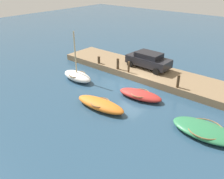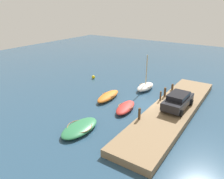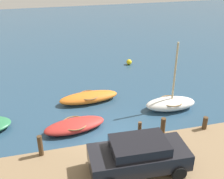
{
  "view_description": "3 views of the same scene",
  "coord_description": "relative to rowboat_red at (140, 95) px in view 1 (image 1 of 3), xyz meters",
  "views": [
    {
      "loc": [
        -10.45,
        15.21,
        8.81
      ],
      "look_at": [
        -0.35,
        3.11,
        0.77
      ],
      "focal_mm": 36.73,
      "sensor_mm": 36.0,
      "label": 1
    },
    {
      "loc": [
        -19.45,
        -8.31,
        10.15
      ],
      "look_at": [
        -0.38,
        4.46,
        1.13
      ],
      "focal_mm": 34.94,
      "sensor_mm": 36.0,
      "label": 2
    },
    {
      "loc": [
        -3.29,
        -11.61,
        9.19
      ],
      "look_at": [
        0.63,
        3.52,
        1.38
      ],
      "focal_mm": 44.38,
      "sensor_mm": 36.0,
      "label": 3
    }
  ],
  "objects": [
    {
      "name": "rowboat_orange",
      "position": [
        1.38,
        3.11,
        0.03
      ],
      "size": [
        4.11,
        1.65,
        0.66
      ],
      "rotation": [
        0.0,
        0.0,
        0.07
      ],
      "color": "orange",
      "rests_on": "ground_plane"
    },
    {
      "name": "rowboat_white",
      "position": [
        6.32,
        0.82,
        0.12
      ],
      "size": [
        3.35,
        1.6,
        4.48
      ],
      "rotation": [
        0.0,
        0.0,
        -0.05
      ],
      "color": "white",
      "rests_on": "ground_plane"
    },
    {
      "name": "mooring_post_east",
      "position": [
        6.69,
        -2.51,
        0.66
      ],
      "size": [
        0.26,
        0.26,
        0.71
      ],
      "primitive_type": "cylinder",
      "color": "#47331E",
      "rests_on": "dock_platform"
    },
    {
      "name": "parked_car",
      "position": [
        2.18,
        -4.59,
        1.12
      ],
      "size": [
        4.31,
        2.17,
        1.54
      ],
      "rotation": [
        0.0,
        0.0,
        -0.04
      ],
      "color": "black",
      "rests_on": "dock_platform"
    },
    {
      "name": "dock_platform",
      "position": [
        2.04,
        -4.2,
        -0.0
      ],
      "size": [
        18.69,
        3.89,
        0.61
      ],
      "primitive_type": "cube",
      "color": "#846B4C",
      "rests_on": "ground_plane"
    },
    {
      "name": "mooring_post_mid_east",
      "position": [
        4.24,
        -2.51,
        0.82
      ],
      "size": [
        0.25,
        0.25,
        1.04
      ],
      "primitive_type": "cylinder",
      "color": "#47331E",
      "rests_on": "dock_platform"
    },
    {
      "name": "ground_plane",
      "position": [
        2.04,
        -1.69,
        -0.31
      ],
      "size": [
        84.0,
        84.0,
        0.0
      ],
      "primitive_type": "plane",
      "color": "navy"
    },
    {
      "name": "mooring_post_west",
      "position": [
        -1.88,
        -2.51,
        0.83
      ],
      "size": [
        0.23,
        0.23,
        1.06
      ],
      "primitive_type": "cylinder",
      "color": "#47331E",
      "rests_on": "dock_platform"
    },
    {
      "name": "mooring_post_mid_west",
      "position": [
        2.98,
        -2.51,
        0.81
      ],
      "size": [
        0.18,
        0.18,
        1.02
      ],
      "primitive_type": "cylinder",
      "color": "#47331E",
      "rests_on": "dock_platform"
    },
    {
      "name": "motorboat_green",
      "position": [
        -5.54,
        1.27,
        -0.02
      ],
      "size": [
        4.08,
        2.21,
        0.56
      ],
      "rotation": [
        0.0,
        0.0,
        0.03
      ],
      "color": "#2D7A4C",
      "rests_on": "ground_plane"
    },
    {
      "name": "rowboat_red",
      "position": [
        0.0,
        0.0,
        0.0
      ],
      "size": [
        3.69,
        1.93,
        0.6
      ],
      "rotation": [
        0.0,
        0.0,
        0.15
      ],
      "color": "#B72D28",
      "rests_on": "ground_plane"
    }
  ]
}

